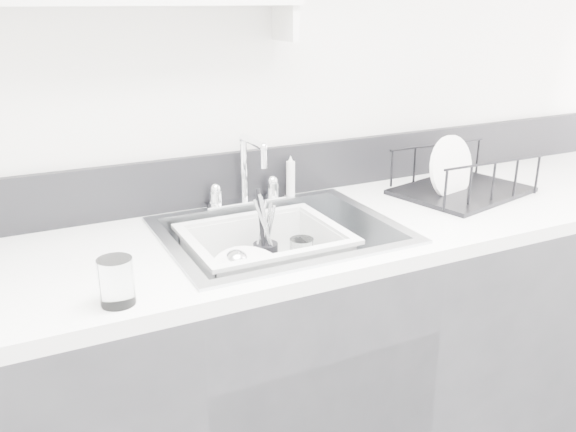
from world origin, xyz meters
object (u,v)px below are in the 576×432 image
sink (280,261)px  wash_tub (265,259)px  counter_run (281,373)px  dish_rack (463,172)px

sink → wash_tub: size_ratio=1.49×
wash_tub → counter_run: bearing=-23.4°
counter_run → dish_rack: bearing=4.2°
dish_rack → sink: bearing=170.6°
sink → dish_rack: (0.69, 0.05, 0.16)m
counter_run → sink: (0.00, 0.00, 0.37)m
wash_tub → dish_rack: bearing=2.6°
counter_run → wash_tub: (-0.04, 0.02, 0.38)m
counter_run → sink: size_ratio=5.00×
counter_run → sink: 0.37m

